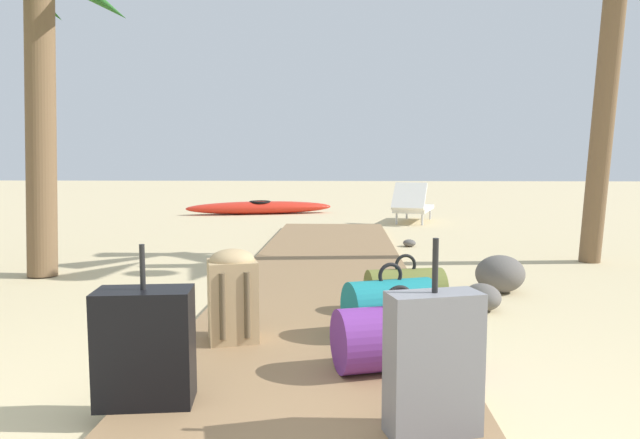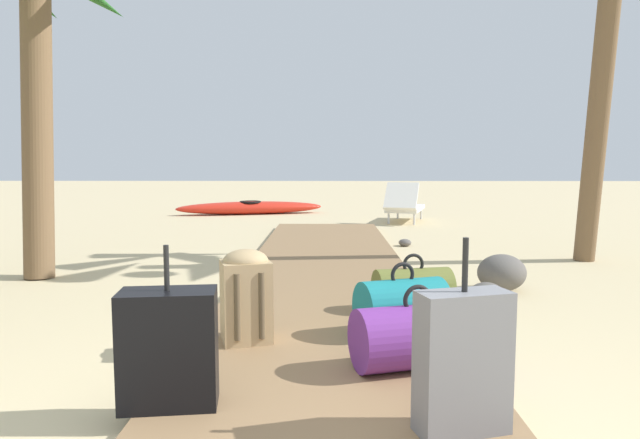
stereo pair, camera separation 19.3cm
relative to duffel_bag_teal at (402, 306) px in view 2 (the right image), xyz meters
name	(u,v)px [view 2 (the right image)]	position (x,y,z in m)	size (l,w,h in m)	color
ground_plane	(327,297)	(-0.48, 1.28, -0.26)	(60.00, 60.00, 0.00)	#CCB789
boardwalk	(327,274)	(-0.48, 2.14, -0.22)	(1.67, 8.56, 0.08)	olive
duffel_bag_teal	(402,306)	(0.00, 0.00, 0.00)	(0.63, 0.51, 0.46)	#197A7F
suitcase_grey	(463,362)	(0.06, -1.34, 0.12)	(0.40, 0.26, 0.80)	slate
backpack_tan	(246,293)	(-0.97, -0.18, 0.12)	(0.35, 0.33, 0.57)	tan
duffel_bag_olive	(413,288)	(0.16, 0.60, -0.02)	(0.61, 0.42, 0.42)	olive
duffel_bag_purple	(417,336)	(0.00, -0.62, -0.01)	(0.73, 0.51, 0.45)	#6B2D84
suitcase_black	(169,348)	(-1.19, -1.10, 0.09)	(0.45, 0.28, 0.73)	black
palm_tree_far_left	(38,3)	(-3.35, 2.22, 2.48)	(2.01, 2.01, 3.66)	brown
lounge_chair	(405,205)	(1.03, 7.45, 0.07)	(1.00, 1.65, 0.79)	white
kayak	(250,208)	(-2.20, 9.12, -0.11)	(3.32, 1.40, 0.30)	red
rock_right_far	(488,296)	(0.81, 0.93, -0.15)	(0.37, 0.28, 0.21)	#5B5651
rock_right_mid	(405,243)	(0.61, 4.30, -0.21)	(0.19, 0.18, 0.10)	#5B5651
rock_right_near	(502,273)	(1.11, 1.55, -0.09)	(0.42, 0.46, 0.34)	#5B5651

